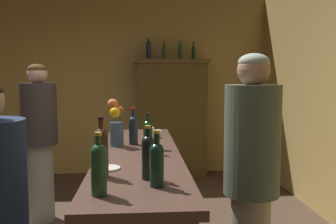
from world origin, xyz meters
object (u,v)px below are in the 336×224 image
bar_counter (139,217)px  display_cabinet (172,116)px  wine_bottle_malbec (99,166)px  bartender (251,181)px  wine_glass_mid (150,131)px  patron_redhead (39,136)px  display_bottle_left (149,49)px  display_bottle_center (180,51)px  display_bottle_midleft (164,51)px  wine_bottle_pinot (101,150)px  display_bottle_midright (194,52)px  wine_glass_front (159,135)px  wine_bottle_riesling (148,155)px  wine_bottle_chardonnay (133,128)px  flower_arrangement (116,124)px  wine_bottle_syrah (148,135)px  wine_bottle_merlot (157,162)px  cheese_plate (107,168)px

bar_counter → display_cabinet: display_cabinet is taller
wine_bottle_malbec → bartender: size_ratio=0.18×
wine_glass_mid → patron_redhead: patron_redhead is taller
display_bottle_left → display_bottle_center: bearing=0.0°
bar_counter → bartender: bartender is taller
display_bottle_midleft → wine_bottle_pinot: bearing=-99.3°
display_bottle_midright → wine_glass_front: bearing=-103.4°
wine_bottle_riesling → display_bottle_center: 3.78m
wine_bottle_pinot → wine_glass_mid: wine_bottle_pinot is taller
bar_counter → wine_bottle_chardonnay: wine_bottle_chardonnay is taller
flower_arrangement → display_bottle_midleft: size_ratio=1.38×
wine_bottle_chardonnay → wine_bottle_pinot: 0.99m
patron_redhead → bartender: size_ratio=1.00×
display_bottle_center → flower_arrangement: bearing=-106.9°
display_cabinet → bartender: 3.54m
wine_bottle_chardonnay → wine_bottle_riesling: (0.10, -1.05, 0.00)m
wine_bottle_riesling → wine_bottle_malbec: size_ratio=0.98×
flower_arrangement → bar_counter: bearing=-56.6°
wine_bottle_syrah → display_bottle_midright: bearing=75.6°
wine_bottle_syrah → wine_bottle_merlot: size_ratio=1.01×
wine_bottle_pinot → wine_bottle_malbec: size_ratio=1.12×
flower_arrangement → wine_glass_mid: bearing=8.5°
wine_glass_mid → wine_bottle_riesling: bearing=-92.3°
display_cabinet → display_bottle_left: bearing=180.0°
wine_glass_mid → wine_bottle_chardonnay: bearing=170.2°
display_bottle_left → display_bottle_center: 0.48m
wine_bottle_merlot → wine_bottle_malbec: wine_bottle_malbec is taller
wine_bottle_syrah → wine_bottle_merlot: (0.03, -0.83, -0.01)m
wine_bottle_pinot → bartender: (0.87, 0.04, -0.21)m
wine_bottle_syrah → wine_bottle_riesling: size_ratio=0.99×
flower_arrangement → display_bottle_left: display_bottle_left is taller
wine_glass_mid → wine_bottle_syrah: bearing=-94.7°
wine_glass_mid → display_bottle_midleft: size_ratio=0.56×
wine_bottle_syrah → wine_bottle_chardonnay: bearing=107.4°
wine_glass_front → flower_arrangement: size_ratio=0.41×
wine_bottle_malbec → bartender: (0.85, 0.37, -0.19)m
cheese_plate → display_bottle_midleft: bearing=80.5°
display_cabinet → wine_bottle_riesling: size_ratio=6.07×
wine_bottle_pinot → wine_bottle_riesling: bearing=-15.4°
wine_bottle_malbec → display_bottle_center: 4.06m
wine_glass_front → cheese_plate: size_ratio=0.97×
display_bottle_left → display_bottle_midleft: (0.23, 0.00, -0.03)m
bar_counter → patron_redhead: patron_redhead is taller
flower_arrangement → cheese_plate: bearing=-90.7°
flower_arrangement → display_bottle_center: bearing=73.1°
bartender → display_bottle_midleft: bearing=-80.3°
wine_glass_mid → display_bottle_center: bearing=78.6°
wine_bottle_syrah → bartender: size_ratio=0.18×
wine_bottle_riesling → flower_arrangement: 1.01m
patron_redhead → wine_bottle_pinot: bearing=5.0°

